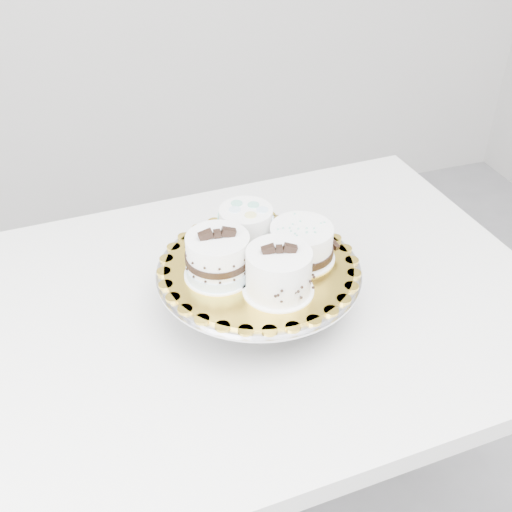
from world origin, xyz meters
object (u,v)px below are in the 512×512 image
object	(u,v)px
table	(226,336)
cake_swirl	(279,273)
cake_stand	(259,281)
cake_banded	(218,258)
cake_board	(259,266)
cake_dots	(246,226)
cake_ribbon	(302,244)

from	to	relation	value
table	cake_swirl	world-z (taller)	cake_swirl
cake_stand	table	bearing A→B (deg)	152.91
cake_banded	cake_swirl	bearing A→B (deg)	-35.62
cake_stand	cake_banded	xyz separation A→B (m)	(-0.07, -0.00, 0.07)
table	cake_stand	size ratio (longest dim) A/B	3.51
table	cake_stand	world-z (taller)	cake_stand
table	cake_board	xyz separation A→B (m)	(0.06, -0.03, 0.18)
cake_swirl	cake_banded	distance (m)	0.11
table	cake_dots	distance (m)	0.23
cake_board	cake_ribbon	xyz separation A→B (m)	(0.08, -0.00, 0.03)
cake_board	cake_ribbon	distance (m)	0.08
cake_swirl	cake_ribbon	world-z (taller)	cake_swirl
table	cake_stand	distance (m)	0.16
cake_board	cake_swirl	xyz separation A→B (m)	(0.01, -0.08, 0.04)
cake_swirl	cake_dots	world-z (taller)	cake_swirl
table	cake_banded	size ratio (longest dim) A/B	10.65
cake_banded	table	bearing A→B (deg)	68.22
cake_ribbon	table	bearing A→B (deg)	150.61
cake_swirl	cake_ribbon	bearing A→B (deg)	60.20
table	cake_swirl	distance (m)	0.25
table	cake_banded	distance (m)	0.22
cake_stand	cake_swirl	size ratio (longest dim) A/B	2.78
table	cake_board	world-z (taller)	cake_board
cake_board	cake_banded	size ratio (longest dim) A/B	2.79
cake_swirl	cake_ribbon	size ratio (longest dim) A/B	0.95
cake_stand	cake_dots	size ratio (longest dim) A/B	2.87
cake_banded	cake_ribbon	xyz separation A→B (m)	(0.15, 0.00, -0.01)
cake_swirl	cake_dots	xyz separation A→B (m)	(-0.01, 0.15, -0.00)
cake_banded	cake_dots	size ratio (longest dim) A/B	0.94
cake_stand	cake_board	bearing A→B (deg)	75.96
cake_stand	cake_ribbon	distance (m)	0.10
table	cake_dots	xyz separation A→B (m)	(0.06, 0.04, 0.21)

